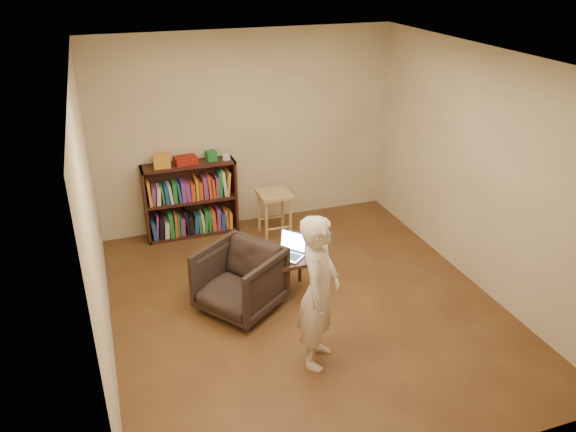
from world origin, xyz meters
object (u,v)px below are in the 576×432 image
object	(u,v)px
laptop	(290,250)
bookshelf	(191,203)
armchair	(240,280)
stool	(275,201)
person	(319,292)
side_table	(289,263)

from	to	relation	value
laptop	bookshelf	bearing A→B (deg)	161.54
armchair	laptop	bearing A→B (deg)	67.07
stool	laptop	xyz separation A→B (m)	(-0.27, -1.38, 0.04)
armchair	person	distance (m)	1.20
laptop	person	size ratio (longest dim) A/B	0.29
person	side_table	bearing A→B (deg)	28.73
armchair	person	size ratio (longest dim) A/B	0.52
armchair	person	xyz separation A→B (m)	(0.46, -1.03, 0.39)
laptop	person	xyz separation A→B (m)	(-0.14, -1.18, 0.22)
bookshelf	laptop	xyz separation A→B (m)	(0.77, -1.77, 0.09)
stool	person	distance (m)	2.60
bookshelf	armchair	distance (m)	1.92
person	stool	bearing A→B (deg)	25.75
bookshelf	stool	distance (m)	1.11
stool	laptop	distance (m)	1.40
bookshelf	armchair	xyz separation A→B (m)	(0.16, -1.91, -0.09)
bookshelf	side_table	distance (m)	1.95
armchair	person	world-z (taller)	person
side_table	person	world-z (taller)	person
bookshelf	laptop	world-z (taller)	bookshelf
side_table	laptop	bearing A→B (deg)	61.28
armchair	bookshelf	bearing A→B (deg)	148.40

